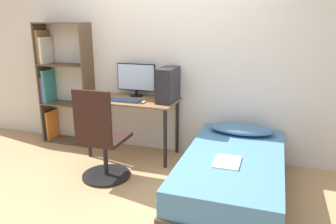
# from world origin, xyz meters

# --- Properties ---
(ground_plane) EXTENTS (14.00, 14.00, 0.00)m
(ground_plane) POSITION_xyz_m (0.00, 0.00, 0.00)
(ground_plane) COLOR tan
(wall_back) EXTENTS (8.00, 0.05, 2.50)m
(wall_back) POSITION_xyz_m (0.00, 1.39, 1.25)
(wall_back) COLOR silver
(wall_back) RESTS_ON ground_plane
(desk) EXTENTS (1.14, 0.59, 0.75)m
(desk) POSITION_xyz_m (-0.38, 1.08, 0.64)
(desk) COLOR brown
(desk) RESTS_ON ground_plane
(bookshelf) EXTENTS (0.75, 0.30, 1.69)m
(bookshelf) POSITION_xyz_m (-1.58, 1.22, 0.86)
(bookshelf) COLOR brown
(bookshelf) RESTS_ON ground_plane
(office_chair) EXTENTS (0.54, 0.54, 1.05)m
(office_chair) POSITION_xyz_m (-0.42, 0.32, 0.40)
(office_chair) COLOR black
(office_chair) RESTS_ON ground_plane
(bed) EXTENTS (0.98, 1.86, 0.44)m
(bed) POSITION_xyz_m (0.99, 0.44, 0.22)
(bed) COLOR #4C3D2D
(bed) RESTS_ON ground_plane
(pillow) EXTENTS (0.75, 0.36, 0.11)m
(pillow) POSITION_xyz_m (0.99, 1.11, 0.49)
(pillow) COLOR teal
(pillow) RESTS_ON bed
(magazine) EXTENTS (0.24, 0.32, 0.01)m
(magazine) POSITION_xyz_m (0.96, 0.24, 0.44)
(magazine) COLOR silver
(magazine) RESTS_ON bed
(monitor) EXTENTS (0.53, 0.18, 0.43)m
(monitor) POSITION_xyz_m (-0.41, 1.27, 0.98)
(monitor) COLOR black
(monitor) RESTS_ON desk
(keyboard) EXTENTS (0.42, 0.15, 0.02)m
(keyboard) POSITION_xyz_m (-0.44, 0.96, 0.76)
(keyboard) COLOR #33477A
(keyboard) RESTS_ON desk
(pc_tower) EXTENTS (0.19, 0.43, 0.42)m
(pc_tower) POSITION_xyz_m (0.07, 1.14, 0.96)
(pc_tower) COLOR #232328
(pc_tower) RESTS_ON desk
(mouse) EXTENTS (0.06, 0.09, 0.02)m
(mouse) POSITION_xyz_m (-0.18, 0.96, 0.76)
(mouse) COLOR silver
(mouse) RESTS_ON desk
(phone) EXTENTS (0.07, 0.14, 0.01)m
(phone) POSITION_xyz_m (-0.87, 1.12, 0.76)
(phone) COLOR black
(phone) RESTS_ON desk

